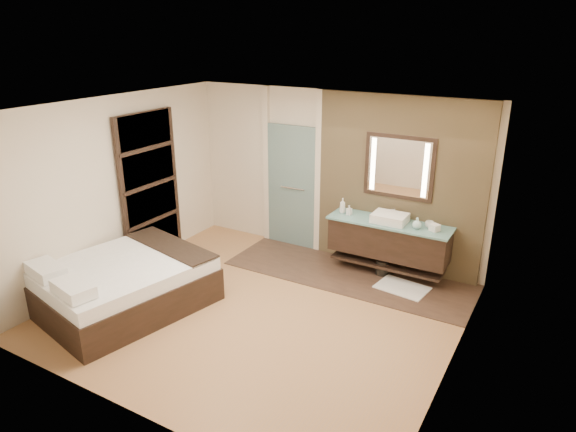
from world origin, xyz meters
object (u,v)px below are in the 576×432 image
Objects in this scene: mirror_unit at (399,167)px; bed at (124,284)px; vanity at (389,239)px; waste_bin at (382,267)px.

mirror_unit is 4.25m from bed.
vanity is at bearing -90.00° from mirror_unit.
mirror_unit is 1.56m from waste_bin.
vanity is 1.75× the size of mirror_unit.
waste_bin is at bearing 56.95° from bed.
bed is at bearing -132.90° from mirror_unit.
mirror_unit reaches higher than vanity.
waste_bin is at bearing -124.94° from vanity.
vanity is 3.88m from bed.
bed is 9.68× the size of waste_bin.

